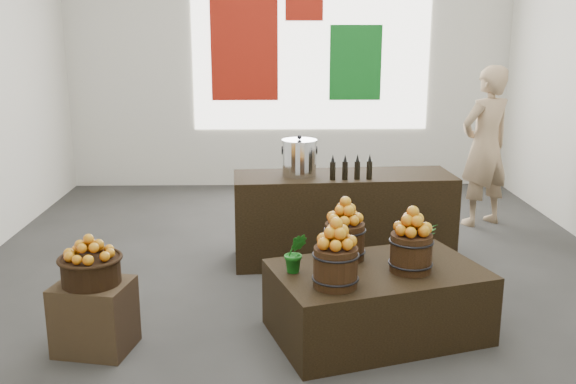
{
  "coord_description": "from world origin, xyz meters",
  "views": [
    {
      "loc": [
        -0.21,
        -5.34,
        2.14
      ],
      "look_at": [
        -0.1,
        -0.4,
        0.88
      ],
      "focal_mm": 40.0,
      "sensor_mm": 36.0,
      "label": 1
    }
  ],
  "objects_px": {
    "crate": "(95,316)",
    "display_table": "(377,301)",
    "stock_pot_left": "(299,159)",
    "shopper": "(485,147)",
    "wicker_basket": "(91,271)",
    "counter": "(343,218)"
  },
  "relations": [
    {
      "from": "crate",
      "to": "display_table",
      "type": "relative_size",
      "value": 0.34
    },
    {
      "from": "stock_pot_left",
      "to": "shopper",
      "type": "xyz_separation_m",
      "value": [
        2.09,
        1.15,
        -0.1
      ]
    },
    {
      "from": "wicker_basket",
      "to": "display_table",
      "type": "distance_m",
      "value": 1.99
    },
    {
      "from": "wicker_basket",
      "to": "stock_pot_left",
      "type": "relative_size",
      "value": 1.24
    },
    {
      "from": "crate",
      "to": "stock_pot_left",
      "type": "distance_m",
      "value": 2.37
    },
    {
      "from": "counter",
      "to": "display_table",
      "type": "bearing_deg",
      "value": -90.75
    },
    {
      "from": "crate",
      "to": "display_table",
      "type": "xyz_separation_m",
      "value": [
        1.96,
        0.19,
        0.01
      ]
    },
    {
      "from": "wicker_basket",
      "to": "display_table",
      "type": "bearing_deg",
      "value": 5.43
    },
    {
      "from": "wicker_basket",
      "to": "display_table",
      "type": "relative_size",
      "value": 0.27
    },
    {
      "from": "crate",
      "to": "counter",
      "type": "bearing_deg",
      "value": 42.92
    },
    {
      "from": "counter",
      "to": "shopper",
      "type": "height_order",
      "value": "shopper"
    },
    {
      "from": "wicker_basket",
      "to": "counter",
      "type": "xyz_separation_m",
      "value": [
        1.87,
        1.74,
        -0.16
      ]
    },
    {
      "from": "crate",
      "to": "shopper",
      "type": "distance_m",
      "value": 4.61
    },
    {
      "from": "crate",
      "to": "stock_pot_left",
      "type": "bearing_deg",
      "value": 49.61
    },
    {
      "from": "crate",
      "to": "wicker_basket",
      "type": "bearing_deg",
      "value": 0.0
    },
    {
      "from": "shopper",
      "to": "counter",
      "type": "bearing_deg",
      "value": 7.69
    },
    {
      "from": "crate",
      "to": "counter",
      "type": "xyz_separation_m",
      "value": [
        1.87,
        1.74,
        0.17
      ]
    },
    {
      "from": "crate",
      "to": "stock_pot_left",
      "type": "height_order",
      "value": "stock_pot_left"
    },
    {
      "from": "display_table",
      "to": "counter",
      "type": "relative_size",
      "value": 0.71
    },
    {
      "from": "display_table",
      "to": "shopper",
      "type": "distance_m",
      "value": 3.18
    },
    {
      "from": "display_table",
      "to": "counter",
      "type": "bearing_deg",
      "value": 75.76
    },
    {
      "from": "crate",
      "to": "wicker_basket",
      "type": "height_order",
      "value": "wicker_basket"
    }
  ]
}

